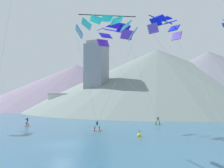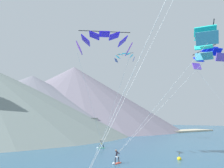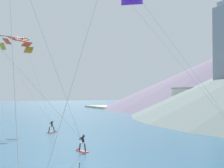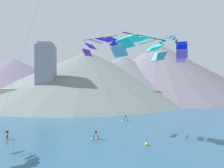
# 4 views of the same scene
# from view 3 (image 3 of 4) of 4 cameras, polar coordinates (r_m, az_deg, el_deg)

# --- Properties ---
(kitesurfer_near_lead) EXTENTS (1.78, 0.90, 1.73)m
(kitesurfer_near_lead) POSITION_cam_3_polar(r_m,az_deg,el_deg) (30.41, -5.67, -11.23)
(kitesurfer_near_lead) COLOR #E54C33
(kitesurfer_near_lead) RESTS_ON ground
(kitesurfer_far_right) EXTENTS (0.98, 1.77, 1.80)m
(kitesurfer_far_right) POSITION_cam_3_polar(r_m,az_deg,el_deg) (45.18, -10.77, -8.01)
(kitesurfer_far_right) COLOR #E54C33
(kitesurfer_far_right) RESTS_ON ground
(parafoil_kite_far_right) EXTENTS (8.83, 6.33, 13.10)m
(parafoil_kite_far_right) POSITION_cam_3_polar(r_m,az_deg,el_deg) (51.42, -16.95, 7.21)
(parafoil_kite_far_right) COLOR gold
(shore_building_quay_east) EXTENTS (8.82, 5.82, 7.05)m
(shore_building_quay_east) POSITION_cam_3_polar(r_m,az_deg,el_deg) (83.24, 14.17, -3.03)
(shore_building_quay_east) COLOR silver
(shore_building_quay_east) RESTS_ON ground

